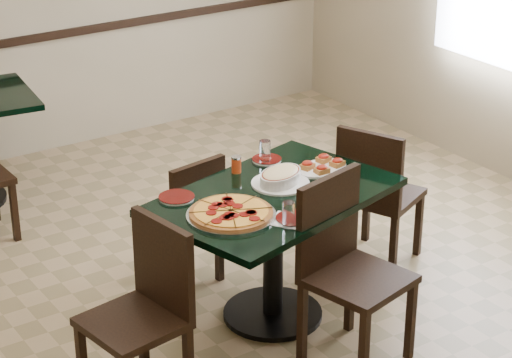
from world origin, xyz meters
TOP-DOWN VIEW (x-y plane):
  - floor at (0.00, 0.00)m, footprint 5.50×5.50m
  - room_shell at (1.02, 1.73)m, footprint 5.50×5.50m
  - main_table at (-0.01, -0.23)m, footprint 1.45×1.12m
  - chair_far at (-0.20, 0.33)m, footprint 0.43×0.43m
  - chair_near at (0.09, -0.72)m, footprint 0.54×0.54m
  - chair_right at (0.84, -0.08)m, footprint 0.55×0.55m
  - chair_left at (-0.90, -0.48)m, footprint 0.48×0.48m
  - pepperoni_pizza at (-0.34, -0.34)m, footprint 0.45×0.45m
  - lasagna_casserole at (0.09, -0.16)m, footprint 0.33×0.31m
  - bread_basket at (0.14, -0.46)m, footprint 0.24×0.20m
  - bruschetta_platter at (0.40, -0.13)m, footprint 0.35×0.27m
  - side_plate_near at (-0.10, -0.55)m, footprint 0.19×0.19m
  - side_plate_far_r at (0.21, 0.15)m, footprint 0.17×0.17m
  - side_plate_far_l at (-0.46, -0.01)m, footprint 0.19×0.19m
  - napkin_setting at (-0.13, -0.54)m, footprint 0.23×0.23m
  - water_glass_a at (0.19, 0.13)m, footprint 0.06×0.06m
  - water_glass_b at (-0.17, -0.60)m, footprint 0.06×0.06m
  - pepper_shaker at (-0.02, 0.11)m, footprint 0.06×0.06m

SIDE VIEW (x-z plane):
  - floor at x=0.00m, z-range 0.00..0.00m
  - chair_far at x=-0.20m, z-range 0.04..0.84m
  - chair_right at x=0.84m, z-range 0.05..0.95m
  - chair_left at x=-0.90m, z-range 0.05..0.96m
  - chair_near at x=0.09m, z-range 0.06..1.03m
  - main_table at x=-0.01m, z-range 0.19..0.94m
  - napkin_setting at x=-0.13m, z-range 0.75..0.76m
  - side_plate_near at x=-0.10m, z-range 0.75..0.77m
  - side_plate_far_l at x=-0.46m, z-range 0.75..0.77m
  - side_plate_far_r at x=0.21m, z-range 0.74..0.77m
  - pepperoni_pizza at x=-0.34m, z-range 0.75..0.79m
  - bruschetta_platter at x=0.40m, z-range 0.75..0.80m
  - bread_basket at x=0.14m, z-range 0.74..0.84m
  - lasagna_casserole at x=0.09m, z-range 0.75..0.84m
  - pepper_shaker at x=-0.02m, z-range 0.75..0.85m
  - water_glass_b at x=-0.17m, z-range 0.75..0.88m
  - water_glass_a at x=0.19m, z-range 0.75..0.88m
  - room_shell at x=1.02m, z-range -1.58..3.92m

